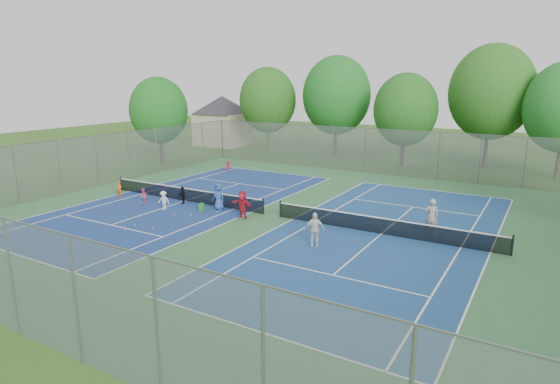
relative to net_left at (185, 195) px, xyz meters
The scene contains 38 objects.
ground 7.01m from the net_left, ahead, with size 120.00×120.00×0.00m, color #31581B.
court_pad 7.01m from the net_left, ahead, with size 32.00×32.00×0.01m, color #30673B.
court_left 0.44m from the net_left, ahead, with size 10.97×23.77×0.01m, color navy.
court_right 14.01m from the net_left, ahead, with size 10.97×23.77×0.01m, color navy.
net_left is the anchor object (origin of this frame).
net_right 14.00m from the net_left, ahead, with size 12.87×0.10×0.91m, color black.
fence_north 17.53m from the net_left, 66.37° to the left, with size 32.00×0.10×4.00m, color gray.
fence_south 17.53m from the net_left, 66.37° to the right, with size 32.00×0.10×4.00m, color gray.
fence_west 9.13m from the net_left, behind, with size 32.00×0.10×4.00m, color gray.
house 28.55m from the net_left, 122.01° to the left, with size 11.03×11.03×7.30m.
tree_nw 23.72m from the net_left, 107.65° to the left, with size 6.40×6.40×9.58m.
tree_nl 23.81m from the net_left, 87.51° to the left, with size 7.20×7.20×10.69m.
tree_nc 23.38m from the net_left, 66.80° to the left, with size 6.00×6.00×8.85m.
tree_nr 29.59m from the net_left, 56.31° to the left, with size 7.60×7.60×11.42m.
tree_side_w 16.34m from the net_left, 140.19° to the left, with size 5.60×5.60×8.47m.
ball_crate 1.69m from the net_left, 140.93° to the left, with size 0.38×0.38×0.33m, color #1637AB.
ball_hopper 3.00m from the net_left, 28.46° to the right, with size 0.27×0.27×0.52m, color green.
student_a 4.91m from the net_left, 159.45° to the right, with size 0.44×0.29×1.22m, color #CE5713.
student_b 2.78m from the net_left, 132.56° to the right, with size 0.52×0.41×1.07m, color #DB5578.
student_c 2.39m from the net_left, 82.96° to the right, with size 0.80×0.46×1.24m, color silver.
student_d 0.69m from the net_left, 62.42° to the right, with size 0.70×0.29×1.19m, color black.
student_e 3.43m from the net_left, 10.16° to the right, with size 0.85×0.56×1.75m, color #284993.
student_f 5.95m from the net_left, 13.50° to the right, with size 1.58×0.50×1.71m, color #AF1929.
child_far_baseline 10.60m from the net_left, 110.45° to the left, with size 0.66×0.38×1.02m, color #A81828.
instructor 16.35m from the net_left, ahead, with size 0.73×0.48×2.01m, color gray.
teen_court_b 12.15m from the net_left, 16.58° to the right, with size 1.02×0.42×1.74m, color silver.
tennis_ball_0 7.14m from the net_left, 114.96° to the right, with size 0.07×0.07×0.07m, color #B1C82E.
tennis_ball_1 6.84m from the net_left, 77.21° to the right, with size 0.07×0.07×0.07m, color #D9EF37.
tennis_ball_2 2.05m from the net_left, 89.95° to the right, with size 0.07×0.07×0.07m, color #BFE936.
tennis_ball_3 3.68m from the net_left, 43.54° to the right, with size 0.07×0.07×0.07m, color yellow.
tennis_ball_4 1.45m from the net_left, 129.10° to the right, with size 0.07×0.07×0.07m, color #ACCF30.
tennis_ball_5 3.47m from the net_left, 59.62° to the right, with size 0.07×0.07×0.07m, color #C1E735.
tennis_ball_6 5.19m from the net_left, 31.17° to the right, with size 0.07×0.07×0.07m, color #D8F238.
tennis_ball_7 6.35m from the net_left, 64.75° to the right, with size 0.07×0.07×0.07m, color yellow.
tennis_ball_8 3.00m from the net_left, 137.41° to the right, with size 0.07×0.07×0.07m, color #C6D230.
tennis_ball_9 3.63m from the net_left, 87.46° to the right, with size 0.07×0.07×0.07m, color yellow.
tennis_ball_10 3.85m from the net_left, 17.82° to the right, with size 0.07×0.07×0.07m, color #C6ED37.
tennis_ball_11 5.93m from the net_left, 77.21° to the right, with size 0.07×0.07×0.07m, color #CEEA36.
Camera 1 is at (14.52, -23.63, 8.20)m, focal length 30.00 mm.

